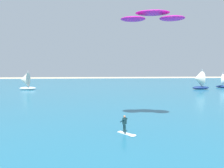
# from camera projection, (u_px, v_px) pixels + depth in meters

# --- Properties ---
(ocean) EXTENTS (160.00, 90.00, 0.10)m
(ocean) POSITION_uv_depth(u_px,v_px,m) (102.00, 89.00, 54.85)
(ocean) COLOR #236B89
(ocean) RESTS_ON ground
(kitesurfer) EXTENTS (1.72, 1.84, 1.67)m
(kitesurfer) POSITION_uv_depth(u_px,v_px,m) (126.00, 127.00, 18.87)
(kitesurfer) COLOR white
(kitesurfer) RESTS_ON ocean
(kite) EXTENTS (6.50, 2.93, 0.95)m
(kite) POSITION_uv_depth(u_px,v_px,m) (152.00, 16.00, 20.57)
(kite) COLOR #B21999
(sailboat_near_shore) EXTENTS (4.18, 3.52, 4.96)m
(sailboat_near_shore) POSITION_uv_depth(u_px,v_px,m) (25.00, 81.00, 52.79)
(sailboat_near_shore) COLOR silver
(sailboat_near_shore) RESTS_ON ocean
(sailboat_far_right) EXTENTS (4.43, 3.72, 5.25)m
(sailboat_far_right) POSITION_uv_depth(u_px,v_px,m) (199.00, 80.00, 54.19)
(sailboat_far_right) COLOR navy
(sailboat_far_right) RESTS_ON ocean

